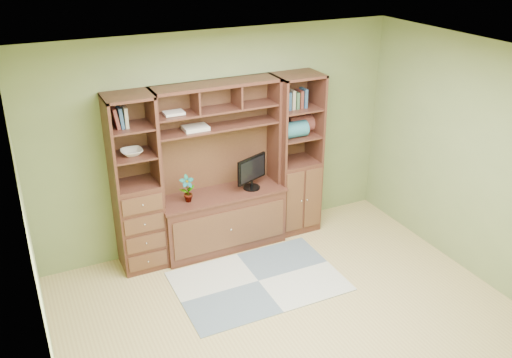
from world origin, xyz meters
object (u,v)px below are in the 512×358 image
left_tower (136,185)px  center_hutch (221,170)px  right_tower (296,155)px  monitor (252,167)px

left_tower → center_hutch: bearing=-2.3°
right_tower → monitor: (-0.65, -0.07, -0.01)m
left_tower → monitor: size_ratio=3.62×
right_tower → monitor: 0.65m
left_tower → monitor: bearing=-3.1°
center_hutch → monitor: center_hutch is taller
left_tower → right_tower: size_ratio=1.00×
center_hutch → monitor: size_ratio=3.62×
center_hutch → monitor: (0.38, -0.03, -0.01)m
center_hutch → left_tower: (-1.00, 0.04, 0.00)m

